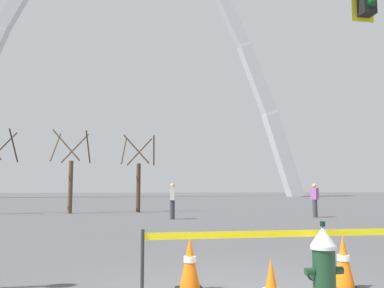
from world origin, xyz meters
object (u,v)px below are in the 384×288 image
Objects in this scene: fire_hydrant at (324,267)px; monument_arch at (129,60)px; pedestrian_walking_left at (172,201)px; traffic_cone_mid_sidewalk at (344,262)px; pedestrian_standing_center at (315,200)px; traffic_cone_curb_edge at (190,263)px.

fire_hydrant is 61.22m from monument_arch.
pedestrian_walking_left is (0.13, 13.76, 0.35)m from fire_hydrant.
traffic_cone_mid_sidewalk is 0.46× the size of pedestrian_standing_center.
pedestrian_walking_left is (1.51, 12.66, 0.46)m from traffic_cone_curb_edge.
traffic_cone_curb_edge is at bearing 172.34° from traffic_cone_mid_sidewalk.
traffic_cone_mid_sidewalk is 0.01× the size of monument_arch.
pedestrian_walking_left is at bearing 179.23° from pedestrian_standing_center.
fire_hydrant is at bearing -38.52° from traffic_cone_curb_edge.
pedestrian_walking_left reaches higher than fire_hydrant.
pedestrian_walking_left is (0.82, -43.92, -20.14)m from monument_arch.
fire_hydrant is 1.77m from traffic_cone_curb_edge.
traffic_cone_mid_sidewalk is 60.50m from monument_arch.
fire_hydrant is 15.33m from pedestrian_standing_center.
monument_arch is 35.23× the size of pedestrian_walking_left.
pedestrian_standing_center is at bearing -0.77° from pedestrian_walking_left.
pedestrian_walking_left is at bearing 92.69° from traffic_cone_mid_sidewalk.
pedestrian_walking_left is at bearing 83.22° from traffic_cone_curb_edge.
traffic_cone_mid_sidewalk is 1.00× the size of traffic_cone_curb_edge.
monument_arch is at bearing 89.30° from traffic_cone_curb_edge.
pedestrian_standing_center reaches higher than traffic_cone_mid_sidewalk.
fire_hydrant is 1.10m from traffic_cone_mid_sidewalk.
fire_hydrant is 1.36× the size of traffic_cone_mid_sidewalk.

